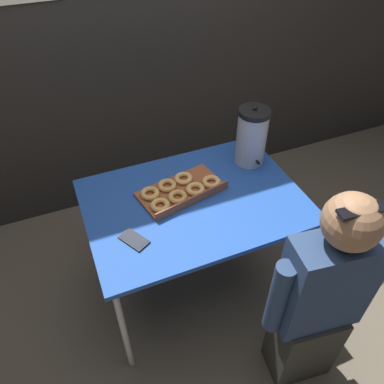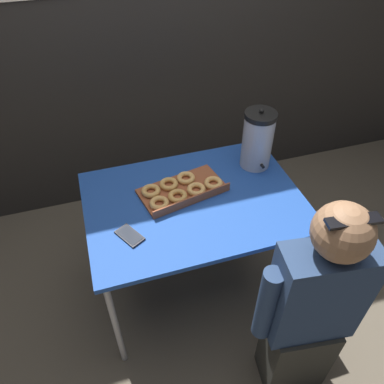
{
  "view_description": "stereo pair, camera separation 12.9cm",
  "coord_description": "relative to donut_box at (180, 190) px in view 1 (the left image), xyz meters",
  "views": [
    {
      "loc": [
        -0.56,
        -1.33,
        2.13
      ],
      "look_at": [
        -0.01,
        0.0,
        0.82
      ],
      "focal_mm": 35.0,
      "sensor_mm": 36.0,
      "label": 1
    },
    {
      "loc": [
        -0.44,
        -1.37,
        2.13
      ],
      "look_at": [
        -0.01,
        0.0,
        0.82
      ],
      "focal_mm": 35.0,
      "sensor_mm": 36.0,
      "label": 2
    }
  ],
  "objects": [
    {
      "name": "person_seated",
      "position": [
        0.37,
        -0.77,
        -0.17
      ],
      "size": [
        0.52,
        0.25,
        1.26
      ],
      "rotation": [
        0.0,
        0.0,
        3.01
      ],
      "color": "#33332D",
      "rests_on": "ground"
    },
    {
      "name": "folding_table",
      "position": [
        0.05,
        -0.08,
        -0.07
      ],
      "size": [
        1.14,
        0.82,
        0.76
      ],
      "color": "#1E479E",
      "rests_on": "ground"
    },
    {
      "name": "cell_phone",
      "position": [
        -0.32,
        -0.23,
        -0.01
      ],
      "size": [
        0.14,
        0.16,
        0.01
      ],
      "rotation": [
        0.0,
        0.0,
        0.51
      ],
      "color": "black",
      "rests_on": "folding_table"
    },
    {
      "name": "back_wall",
      "position": [
        0.05,
        1.02,
        0.65
      ],
      "size": [
        6.0,
        0.11,
        2.87
      ],
      "color": "#282623",
      "rests_on": "ground"
    },
    {
      "name": "ground_plane",
      "position": [
        0.05,
        -0.08,
        -0.78
      ],
      "size": [
        12.0,
        12.0,
        0.0
      ],
      "primitive_type": "plane",
      "color": "brown"
    },
    {
      "name": "donut_box",
      "position": [
        0.0,
        0.0,
        0.0
      ],
      "size": [
        0.5,
        0.33,
        0.05
      ],
      "rotation": [
        0.0,
        0.0,
        0.21
      ],
      "color": "brown",
      "rests_on": "folding_table"
    },
    {
      "name": "coffee_urn",
      "position": [
        0.48,
        0.11,
        0.15
      ],
      "size": [
        0.18,
        0.2,
        0.36
      ],
      "color": "#B7B7BC",
      "rests_on": "folding_table"
    }
  ]
}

